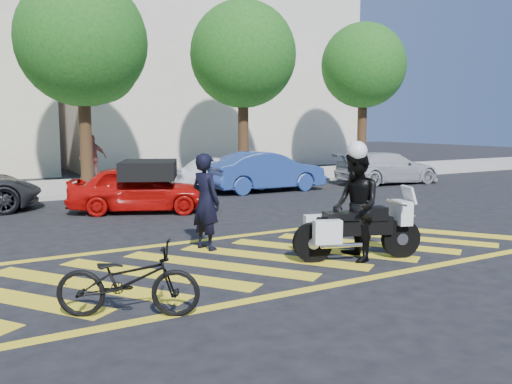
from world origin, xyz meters
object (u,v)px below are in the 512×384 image
officer_bike (206,202)px  parked_far_right (387,168)px  red_convertible (139,189)px  bicycle (128,280)px  parked_right (266,172)px  police_motorcycle (356,229)px  parked_mid_right (223,173)px  officer_moto (356,206)px

officer_bike → parked_far_right: (10.97, 6.66, -0.29)m
officer_bike → red_convertible: (0.29, 4.88, -0.28)m
red_convertible → bicycle: bearing=-174.8°
parked_right → parked_far_right: bearing=-93.0°
bicycle → police_motorcycle: 4.36m
red_convertible → parked_mid_right: (4.10, 3.18, -0.00)m
officer_bike → parked_mid_right: bearing=-45.3°
parked_right → parked_far_right: 5.41m
parked_right → parked_far_right: (5.40, -0.37, -0.07)m
bicycle → red_convertible: red_convertible is taller
red_convertible → police_motorcycle: bearing=-142.4°
bicycle → parked_right: bearing=-9.7°
officer_bike → red_convertible: officer_bike is taller
officer_bike → parked_mid_right: officer_bike is taller
parked_right → police_motorcycle: bearing=159.1°
bicycle → officer_bike: bearing=-10.8°
officer_bike → police_motorcycle: size_ratio=0.81×
parked_right → bicycle: bearing=142.1°
bicycle → parked_far_right: size_ratio=0.41×
officer_bike → parked_right: officer_bike is taller
police_motorcycle → parked_mid_right: parked_mid_right is taller
officer_moto → red_convertible: 7.13m
officer_moto → red_convertible: bearing=-148.2°
officer_bike → parked_far_right: size_ratio=0.42×
parked_mid_right → bicycle: bearing=149.9°
red_convertible → parked_right: size_ratio=0.88×
police_motorcycle → parked_far_right: parked_far_right is taller
bicycle → police_motorcycle: size_ratio=0.79×
red_convertible → parked_mid_right: bearing=-28.0°
red_convertible → parked_right: bearing=-43.7°
officer_bike → officer_moto: size_ratio=0.95×
red_convertible → parked_far_right: red_convertible is taller
officer_moto → parked_mid_right: officer_moto is taller
officer_bike → bicycle: officer_bike is taller
police_motorcycle → parked_right: bearing=86.7°
red_convertible → parked_right: 5.70m
bicycle → officer_moto: 4.37m
officer_bike → parked_mid_right: (4.39, 8.06, -0.29)m
officer_moto → parked_right: 9.79m
bicycle → parked_mid_right: (6.75, 10.87, 0.17)m
police_motorcycle → parked_mid_right: size_ratio=0.61×
bicycle → parked_right: (7.93, 9.84, 0.23)m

